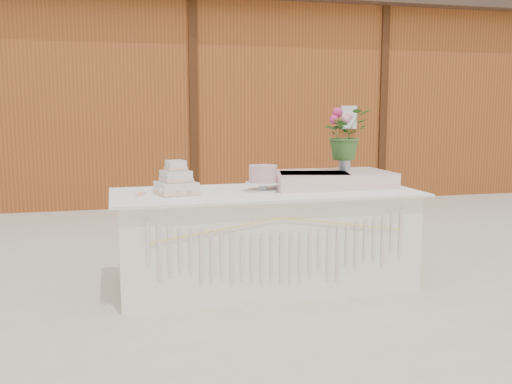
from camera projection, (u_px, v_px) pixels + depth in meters
ground at (265, 285)px, 4.62m from camera, size 80.00×80.00×0.00m
barn at (177, 95)px, 10.13m from camera, size 12.60×4.60×3.30m
cake_table at (265, 238)px, 4.56m from camera, size 2.40×1.00×0.77m
wedding_cake at (176, 183)px, 4.32m from camera, size 0.34×0.34×0.26m
pink_cake_stand at (263, 177)px, 4.47m from camera, size 0.28×0.28×0.21m
satin_runner at (329, 179)px, 4.75m from camera, size 1.01×0.59×0.13m
flower_vase at (344, 162)px, 4.83m from camera, size 0.10×0.10×0.14m
bouquet at (345, 128)px, 4.79m from camera, size 0.48×0.45×0.43m
loose_flowers at (136, 193)px, 4.33m from camera, size 0.15×0.31×0.02m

